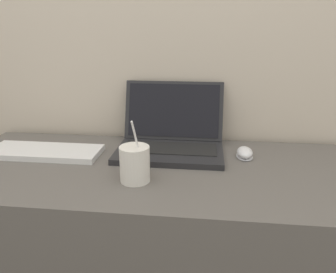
# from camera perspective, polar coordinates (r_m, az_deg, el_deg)

# --- Properties ---
(desk) EXTENTS (1.39, 0.57, 0.72)m
(desk) POSITION_cam_1_polar(r_m,az_deg,el_deg) (1.25, -1.95, -20.60)
(desk) COLOR #5B5651
(desk) RESTS_ON ground_plane
(laptop) EXTENTS (0.37, 0.30, 0.23)m
(laptop) POSITION_cam_1_polar(r_m,az_deg,el_deg) (1.18, 0.52, 0.05)
(laptop) COLOR #232326
(laptop) RESTS_ON desk
(drink_cup) EXTENTS (0.09, 0.09, 0.19)m
(drink_cup) POSITION_cam_1_polar(r_m,az_deg,el_deg) (0.95, -5.81, -4.66)
(drink_cup) COLOR silver
(drink_cup) RESTS_ON desk
(computer_mouse) EXTENTS (0.06, 0.09, 0.03)m
(computer_mouse) POSITION_cam_1_polar(r_m,az_deg,el_deg) (1.16, 13.21, -2.82)
(computer_mouse) COLOR #B2B2B7
(computer_mouse) RESTS_ON desk
(external_keyboard) EXTENTS (0.39, 0.15, 0.02)m
(external_keyboard) POSITION_cam_1_polar(r_m,az_deg,el_deg) (1.24, -20.67, -2.49)
(external_keyboard) COLOR silver
(external_keyboard) RESTS_ON desk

